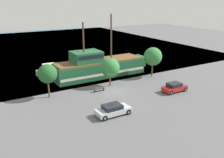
{
  "coord_description": "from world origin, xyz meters",
  "views": [
    {
      "loc": [
        -19.0,
        -31.62,
        13.9
      ],
      "look_at": [
        0.84,
        2.0,
        1.2
      ],
      "focal_mm": 40.0,
      "sensor_mm": 36.0,
      "label": 1
    }
  ],
  "objects_px": {
    "moored_boat_dockside": "(51,70)",
    "bench_promenade_east": "(99,89)",
    "parked_car_curb_front": "(113,110)",
    "fire_hydrant": "(176,81)",
    "parked_car_curb_mid": "(174,87)",
    "pirate_ship": "(98,66)"
  },
  "relations": [
    {
      "from": "parked_car_curb_front",
      "to": "parked_car_curb_mid",
      "type": "height_order",
      "value": "parked_car_curb_mid"
    },
    {
      "from": "pirate_ship",
      "to": "moored_boat_dockside",
      "type": "bearing_deg",
      "value": 143.17
    },
    {
      "from": "parked_car_curb_front",
      "to": "bench_promenade_east",
      "type": "distance_m",
      "value": 8.53
    },
    {
      "from": "pirate_ship",
      "to": "moored_boat_dockside",
      "type": "relative_size",
      "value": 3.32
    },
    {
      "from": "parked_car_curb_mid",
      "to": "bench_promenade_east",
      "type": "height_order",
      "value": "parked_car_curb_mid"
    },
    {
      "from": "parked_car_curb_front",
      "to": "fire_hydrant",
      "type": "bearing_deg",
      "value": 17.86
    },
    {
      "from": "parked_car_curb_mid",
      "to": "fire_hydrant",
      "type": "xyz_separation_m",
      "value": [
        3.0,
        2.8,
        -0.31
      ]
    },
    {
      "from": "fire_hydrant",
      "to": "bench_promenade_east",
      "type": "bearing_deg",
      "value": 166.1
    },
    {
      "from": "parked_car_curb_front",
      "to": "parked_car_curb_mid",
      "type": "relative_size",
      "value": 1.11
    },
    {
      "from": "pirate_ship",
      "to": "bench_promenade_east",
      "type": "relative_size",
      "value": 11.08
    },
    {
      "from": "parked_car_curb_mid",
      "to": "bench_promenade_east",
      "type": "bearing_deg",
      "value": 148.94
    },
    {
      "from": "moored_boat_dockside",
      "to": "bench_promenade_east",
      "type": "relative_size",
      "value": 3.33
    },
    {
      "from": "parked_car_curb_front",
      "to": "pirate_ship",
      "type": "bearing_deg",
      "value": 68.62
    },
    {
      "from": "moored_boat_dockside",
      "to": "bench_promenade_east",
      "type": "height_order",
      "value": "moored_boat_dockside"
    },
    {
      "from": "parked_car_curb_front",
      "to": "bench_promenade_east",
      "type": "height_order",
      "value": "parked_car_curb_front"
    },
    {
      "from": "pirate_ship",
      "to": "parked_car_curb_mid",
      "type": "bearing_deg",
      "value": -64.59
    },
    {
      "from": "pirate_ship",
      "to": "parked_car_curb_front",
      "type": "bearing_deg",
      "value": -111.38
    },
    {
      "from": "moored_boat_dockside",
      "to": "fire_hydrant",
      "type": "height_order",
      "value": "moored_boat_dockside"
    },
    {
      "from": "fire_hydrant",
      "to": "parked_car_curb_mid",
      "type": "bearing_deg",
      "value": -136.94
    },
    {
      "from": "fire_hydrant",
      "to": "bench_promenade_east",
      "type": "distance_m",
      "value": 13.39
    },
    {
      "from": "pirate_ship",
      "to": "parked_car_curb_front",
      "type": "relative_size",
      "value": 4.21
    },
    {
      "from": "parked_car_curb_front",
      "to": "bench_promenade_east",
      "type": "xyz_separation_m",
      "value": [
        2.4,
        8.18,
        -0.27
      ]
    }
  ]
}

